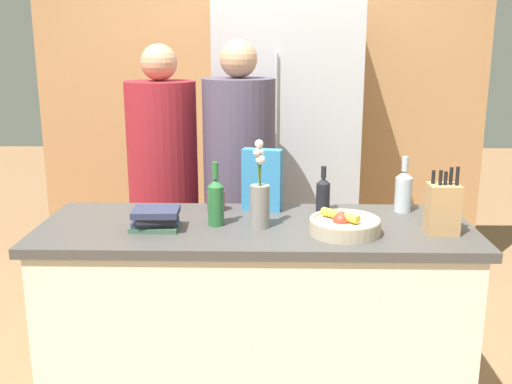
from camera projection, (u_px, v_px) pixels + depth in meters
The scene contains 14 objects.
kitchen_island at pixel (256, 322), 2.62m from camera, with size 1.81×0.66×0.90m.
back_wall_wood at pixel (262, 93), 4.06m from camera, with size 3.01×0.12×2.60m.
refrigerator at pixel (285, 152), 3.79m from camera, with size 0.87×0.62×1.92m.
fruit_bowl at pixel (344, 224), 2.38m from camera, with size 0.28×0.28×0.10m.
knife_block at pixel (443, 208), 2.37m from camera, with size 0.12×0.10×0.27m.
flower_vase at pixel (260, 199), 2.45m from camera, with size 0.08×0.08×0.37m.
cereal_box at pixel (262, 180), 2.69m from camera, with size 0.19×0.10×0.28m.
coffee_mug at pixel (216, 201), 2.71m from camera, with size 0.08×0.11×0.09m.
book_stack at pixel (156, 219), 2.43m from camera, with size 0.20×0.16×0.09m.
bottle_oil at pixel (216, 201), 2.48m from camera, with size 0.07×0.07×0.27m.
bottle_vinegar at pixel (404, 190), 2.68m from camera, with size 0.08×0.08×0.25m.
bottle_wine at pixel (323, 193), 2.69m from camera, with size 0.06×0.06×0.21m.
person_at_sink at pixel (164, 181), 3.24m from camera, with size 0.37×0.37×1.63m.
person_in_blue at pixel (239, 181), 3.19m from camera, with size 0.38×0.38×1.65m.
Camera 1 is at (0.06, -2.40, 1.65)m, focal length 42.00 mm.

